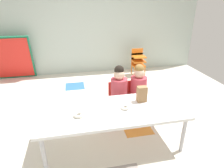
{
  "coord_description": "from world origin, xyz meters",
  "views": [
    {
      "loc": [
        -0.44,
        -2.81,
        1.84
      ],
      "look_at": [
        0.05,
        -0.48,
        0.79
      ],
      "focal_mm": 30.82,
      "sensor_mm": 36.0,
      "label": 1
    }
  ],
  "objects_px": {
    "folded_activity_table": "(13,58)",
    "kid_chair_orange_stack": "(138,60)",
    "craft_table": "(113,113)",
    "paper_bag_brown": "(142,94)",
    "seated_child_near_camera": "(119,88)",
    "donut_powdered_loose": "(125,107)",
    "paper_plate_near_edge": "(79,116)",
    "donut_powdered_on_plate": "(79,115)",
    "seated_child_middle_seat": "(138,86)"
  },
  "relations": [
    {
      "from": "folded_activity_table",
      "to": "kid_chair_orange_stack",
      "type": "bearing_deg",
      "value": -5.84
    },
    {
      "from": "craft_table",
      "to": "paper_bag_brown",
      "type": "relative_size",
      "value": 8.46
    },
    {
      "from": "seated_child_near_camera",
      "to": "donut_powdered_loose",
      "type": "height_order",
      "value": "seated_child_near_camera"
    },
    {
      "from": "kid_chair_orange_stack",
      "to": "paper_plate_near_edge",
      "type": "xyz_separation_m",
      "value": [
        -1.66,
        -2.6,
        0.15
      ]
    },
    {
      "from": "kid_chair_orange_stack",
      "to": "paper_bag_brown",
      "type": "bearing_deg",
      "value": -108.14
    },
    {
      "from": "paper_bag_brown",
      "to": "donut_powdered_loose",
      "type": "height_order",
      "value": "paper_bag_brown"
    },
    {
      "from": "paper_bag_brown",
      "to": "donut_powdered_on_plate",
      "type": "relative_size",
      "value": 1.73
    },
    {
      "from": "paper_bag_brown",
      "to": "folded_activity_table",
      "type": "bearing_deg",
      "value": 130.58
    },
    {
      "from": "seated_child_middle_seat",
      "to": "folded_activity_table",
      "type": "distance_m",
      "value": 3.29
    },
    {
      "from": "paper_plate_near_edge",
      "to": "seated_child_near_camera",
      "type": "bearing_deg",
      "value": 45.94
    },
    {
      "from": "kid_chair_orange_stack",
      "to": "folded_activity_table",
      "type": "height_order",
      "value": "folded_activity_table"
    },
    {
      "from": "donut_powdered_on_plate",
      "to": "paper_plate_near_edge",
      "type": "bearing_deg",
      "value": 0.0
    },
    {
      "from": "craft_table",
      "to": "folded_activity_table",
      "type": "xyz_separation_m",
      "value": [
        -1.87,
        2.84,
        0.04
      ]
    },
    {
      "from": "paper_bag_brown",
      "to": "donut_powdered_loose",
      "type": "relative_size",
      "value": 1.83
    },
    {
      "from": "seated_child_near_camera",
      "to": "kid_chair_orange_stack",
      "type": "bearing_deg",
      "value": 62.65
    },
    {
      "from": "kid_chair_orange_stack",
      "to": "donut_powdered_on_plate",
      "type": "height_order",
      "value": "kid_chair_orange_stack"
    },
    {
      "from": "seated_child_near_camera",
      "to": "donut_powdered_on_plate",
      "type": "distance_m",
      "value": 0.96
    },
    {
      "from": "paper_bag_brown",
      "to": "paper_plate_near_edge",
      "type": "bearing_deg",
      "value": -166.04
    },
    {
      "from": "paper_plate_near_edge",
      "to": "folded_activity_table",
      "type": "bearing_deg",
      "value": 116.2
    },
    {
      "from": "seated_child_near_camera",
      "to": "seated_child_middle_seat",
      "type": "distance_m",
      "value": 0.33
    },
    {
      "from": "paper_plate_near_edge",
      "to": "craft_table",
      "type": "bearing_deg",
      "value": 9.73
    },
    {
      "from": "paper_bag_brown",
      "to": "donut_powdered_on_plate",
      "type": "xyz_separation_m",
      "value": [
        -0.88,
        -0.22,
        -0.08
      ]
    },
    {
      "from": "paper_plate_near_edge",
      "to": "paper_bag_brown",
      "type": "bearing_deg",
      "value": 13.96
    },
    {
      "from": "paper_bag_brown",
      "to": "donut_powdered_loose",
      "type": "bearing_deg",
      "value": -152.08
    },
    {
      "from": "seated_child_near_camera",
      "to": "paper_bag_brown",
      "type": "bearing_deg",
      "value": -66.45
    },
    {
      "from": "paper_plate_near_edge",
      "to": "kid_chair_orange_stack",
      "type": "bearing_deg",
      "value": 57.5
    },
    {
      "from": "paper_bag_brown",
      "to": "seated_child_middle_seat",
      "type": "bearing_deg",
      "value": 75.87
    },
    {
      "from": "folded_activity_table",
      "to": "paper_plate_near_edge",
      "type": "distance_m",
      "value": 3.25
    },
    {
      "from": "seated_child_near_camera",
      "to": "seated_child_middle_seat",
      "type": "relative_size",
      "value": 1.0
    },
    {
      "from": "folded_activity_table",
      "to": "donut_powdered_loose",
      "type": "distance_m",
      "value": 3.49
    },
    {
      "from": "kid_chair_orange_stack",
      "to": "paper_bag_brown",
      "type": "relative_size",
      "value": 3.09
    },
    {
      "from": "paper_plate_near_edge",
      "to": "donut_powdered_loose",
      "type": "xyz_separation_m",
      "value": [
        0.6,
        0.07,
        0.01
      ]
    },
    {
      "from": "seated_child_middle_seat",
      "to": "paper_bag_brown",
      "type": "bearing_deg",
      "value": -104.13
    },
    {
      "from": "seated_child_near_camera",
      "to": "donut_powdered_on_plate",
      "type": "xyz_separation_m",
      "value": [
        -0.67,
        -0.69,
        0.02
      ]
    },
    {
      "from": "donut_powdered_on_plate",
      "to": "seated_child_middle_seat",
      "type": "bearing_deg",
      "value": 34.8
    },
    {
      "from": "craft_table",
      "to": "paper_bag_brown",
      "type": "xyz_separation_m",
      "value": [
        0.44,
        0.14,
        0.15
      ]
    },
    {
      "from": "seated_child_middle_seat",
      "to": "folded_activity_table",
      "type": "relative_size",
      "value": 0.84
    },
    {
      "from": "craft_table",
      "to": "paper_bag_brown",
      "type": "bearing_deg",
      "value": 18.01
    },
    {
      "from": "craft_table",
      "to": "folded_activity_table",
      "type": "relative_size",
      "value": 1.71
    },
    {
      "from": "donut_powdered_on_plate",
      "to": "paper_bag_brown",
      "type": "bearing_deg",
      "value": 13.96
    },
    {
      "from": "craft_table",
      "to": "donut_powdered_loose",
      "type": "bearing_deg",
      "value": -1.29
    },
    {
      "from": "seated_child_near_camera",
      "to": "donut_powdered_on_plate",
      "type": "height_order",
      "value": "seated_child_near_camera"
    },
    {
      "from": "folded_activity_table",
      "to": "donut_powdered_loose",
      "type": "xyz_separation_m",
      "value": [
        2.03,
        -2.84,
        0.02
      ]
    },
    {
      "from": "seated_child_near_camera",
      "to": "folded_activity_table",
      "type": "relative_size",
      "value": 0.84
    },
    {
      "from": "craft_table",
      "to": "paper_plate_near_edge",
      "type": "bearing_deg",
      "value": -170.27
    },
    {
      "from": "paper_bag_brown",
      "to": "donut_powdered_loose",
      "type": "xyz_separation_m",
      "value": [
        -0.28,
        -0.15,
        -0.09
      ]
    },
    {
      "from": "seated_child_near_camera",
      "to": "donut_powdered_on_plate",
      "type": "bearing_deg",
      "value": -134.06
    },
    {
      "from": "craft_table",
      "to": "paper_plate_near_edge",
      "type": "distance_m",
      "value": 0.45
    },
    {
      "from": "donut_powdered_loose",
      "to": "craft_table",
      "type": "bearing_deg",
      "value": 178.71
    },
    {
      "from": "paper_bag_brown",
      "to": "donut_powdered_loose",
      "type": "distance_m",
      "value": 0.33
    }
  ]
}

